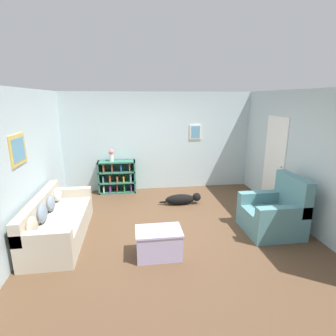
# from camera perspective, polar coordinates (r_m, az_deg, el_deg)

# --- Properties ---
(ground_plane) EXTENTS (14.00, 14.00, 0.00)m
(ground_plane) POSITION_cam_1_polar(r_m,az_deg,el_deg) (5.35, 0.61, -12.04)
(ground_plane) COLOR brown
(wall_back) EXTENTS (5.60, 0.13, 2.60)m
(wall_back) POSITION_cam_1_polar(r_m,az_deg,el_deg) (7.10, -2.06, 5.77)
(wall_back) COLOR silver
(wall_back) RESTS_ON ground_plane
(wall_left) EXTENTS (0.13, 5.00, 2.60)m
(wall_left) POSITION_cam_1_polar(r_m,az_deg,el_deg) (5.18, -28.45, 0.56)
(wall_left) COLOR silver
(wall_left) RESTS_ON ground_plane
(wall_right) EXTENTS (0.16, 5.00, 2.60)m
(wall_right) POSITION_cam_1_polar(r_m,az_deg,el_deg) (5.86, 26.09, 2.23)
(wall_right) COLOR silver
(wall_right) RESTS_ON ground_plane
(couch) EXTENTS (0.81, 2.05, 0.78)m
(couch) POSITION_cam_1_polar(r_m,az_deg,el_deg) (5.14, -22.94, -10.82)
(couch) COLOR #B7AD99
(couch) RESTS_ON ground_plane
(bookshelf) EXTENTS (0.96, 0.32, 0.85)m
(bookshelf) POSITION_cam_1_polar(r_m,az_deg,el_deg) (7.06, -11.00, -1.93)
(bookshelf) COLOR #2D6B56
(bookshelf) RESTS_ON ground_plane
(recliner_chair) EXTENTS (0.95, 0.93, 1.07)m
(recliner_chair) POSITION_cam_1_polar(r_m,az_deg,el_deg) (5.31, 22.20, -9.13)
(recliner_chair) COLOR slate
(recliner_chair) RESTS_ON ground_plane
(coffee_table) EXTENTS (0.72, 0.48, 0.45)m
(coffee_table) POSITION_cam_1_polar(r_m,az_deg,el_deg) (4.28, -2.03, -15.83)
(coffee_table) COLOR #ADA3CC
(coffee_table) RESTS_ON ground_plane
(dog) EXTENTS (1.00, 0.23, 0.26)m
(dog) POSITION_cam_1_polar(r_m,az_deg,el_deg) (6.22, 3.20, -6.77)
(dog) COLOR black
(dog) RESTS_ON ground_plane
(vase) EXTENTS (0.13, 0.13, 0.31)m
(vase) POSITION_cam_1_polar(r_m,az_deg,el_deg) (6.90, -12.23, 2.88)
(vase) COLOR silver
(vase) RESTS_ON bookshelf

